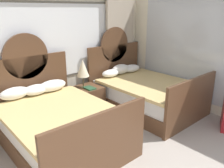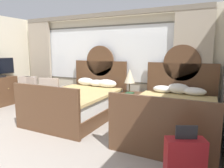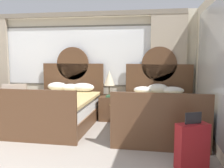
% 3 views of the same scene
% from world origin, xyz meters
% --- Properties ---
extents(wall_back_window, '(6.12, 0.22, 2.70)m').
position_xyz_m(wall_back_window, '(0.00, 4.20, 1.41)').
color(wall_back_window, beige).
rests_on(wall_back_window, ground_plane).
extents(wall_right_mirror, '(0.08, 4.81, 2.70)m').
position_xyz_m(wall_right_mirror, '(3.09, 1.83, 1.35)').
color(wall_right_mirror, beige).
rests_on(wall_right_mirror, ground_plane).
extents(bed_near_window, '(1.64, 2.26, 1.78)m').
position_xyz_m(bed_near_window, '(-0.06, 3.02, 0.38)').
color(bed_near_window, brown).
rests_on(bed_near_window, ground_plane).
extents(bed_near_mirror, '(1.64, 2.26, 1.78)m').
position_xyz_m(bed_near_mirror, '(2.17, 3.02, 0.38)').
color(bed_near_mirror, brown).
rests_on(bed_near_mirror, ground_plane).
extents(nightstand_between_beds, '(0.56, 0.59, 0.58)m').
position_xyz_m(nightstand_between_beds, '(1.06, 3.70, 0.29)').
color(nightstand_between_beds, brown).
rests_on(nightstand_between_beds, ground_plane).
extents(table_lamp_on_nightstand, '(0.27, 0.27, 0.62)m').
position_xyz_m(table_lamp_on_nightstand, '(0.98, 3.73, 1.01)').
color(table_lamp_on_nightstand, brown).
rests_on(table_lamp_on_nightstand, nightstand_between_beds).
extents(book_on_nightstand, '(0.18, 0.26, 0.03)m').
position_xyz_m(book_on_nightstand, '(1.03, 3.59, 0.60)').
color(book_on_nightstand, '#285133').
rests_on(book_on_nightstand, nightstand_between_beds).
extents(armchair_by_window_left, '(0.70, 0.70, 0.87)m').
position_xyz_m(armchair_by_window_left, '(-1.35, 3.47, 0.49)').
color(armchair_by_window_left, '#B29E8E').
rests_on(armchair_by_window_left, ground_plane).
extents(suitcase_on_floor, '(0.49, 0.37, 0.80)m').
position_xyz_m(suitcase_on_floor, '(2.61, 1.33, 0.33)').
color(suitcase_on_floor, maroon).
rests_on(suitcase_on_floor, ground_plane).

